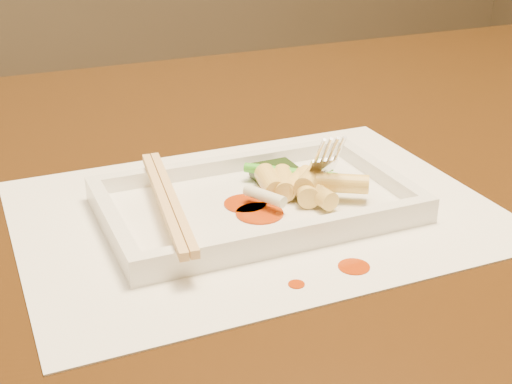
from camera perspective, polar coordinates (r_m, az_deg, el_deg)
name	(u,v)px	position (r m, az deg, el deg)	size (l,w,h in m)	color
table	(276,256)	(0.75, 1.57, -5.16)	(1.40, 0.90, 0.75)	black
placemat	(256,212)	(0.61, 0.00, -1.59)	(0.40, 0.30, 0.00)	white
sauce_splatter_a	(354,267)	(0.54, 7.84, -5.94)	(0.02, 0.02, 0.00)	#AA3005
sauce_splatter_b	(296,284)	(0.51, 3.25, -7.38)	(0.01, 0.01, 0.00)	#AA3005
plate_base	(256,207)	(0.61, 0.00, -1.19)	(0.26, 0.16, 0.01)	white
plate_rim_far	(225,164)	(0.67, -2.49, 2.21)	(0.26, 0.01, 0.01)	white
plate_rim_near	(294,233)	(0.55, 3.05, -3.28)	(0.26, 0.01, 0.01)	white
plate_rim_left	(112,221)	(0.58, -11.43, -2.32)	(0.01, 0.14, 0.01)	white
plate_rim_right	(380,173)	(0.66, 9.92, 1.54)	(0.01, 0.14, 0.01)	white
veg_piece	(274,171)	(0.65, 1.44, 1.67)	(0.04, 0.03, 0.01)	black
scallion_white	(265,196)	(0.59, 0.71, -0.32)	(0.01, 0.01, 0.04)	#EAEACC
scallion_green	(290,173)	(0.64, 2.76, 1.56)	(0.01, 0.01, 0.09)	green
chopstick_a	(163,200)	(0.58, -7.48, -0.67)	(0.01, 0.19, 0.01)	#DFAF6F
chopstick_b	(172,199)	(0.58, -6.72, -0.54)	(0.01, 0.19, 0.01)	#DFAF6F
fork	(322,104)	(0.63, 5.28, 7.02)	(0.09, 0.10, 0.14)	silver
sauce_blob_0	(260,213)	(0.59, 0.29, -1.72)	(0.04, 0.04, 0.00)	#AA3005
sauce_blob_1	(245,204)	(0.61, -0.86, -0.93)	(0.04, 0.04, 0.00)	#AA3005
rice_cake_0	(314,192)	(0.61, 4.69, 0.04)	(0.02, 0.02, 0.05)	#FCE275
rice_cake_1	(306,187)	(0.62, 4.03, 0.40)	(0.02, 0.02, 0.05)	#FCE275
rice_cake_2	(313,178)	(0.62, 4.57, 1.11)	(0.02, 0.02, 0.05)	#FCE275
rice_cake_3	(296,182)	(0.63, 3.22, 0.80)	(0.02, 0.02, 0.04)	#FCE275
rice_cake_4	(270,182)	(0.62, 1.14, 0.80)	(0.02, 0.02, 0.04)	#FCE275
rice_cake_5	(340,183)	(0.61, 6.74, 0.71)	(0.02, 0.02, 0.05)	#FCE275
rice_cake_6	(284,183)	(0.62, 2.23, 0.76)	(0.02, 0.02, 0.04)	#FCE275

